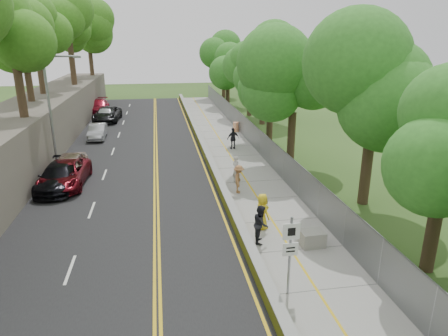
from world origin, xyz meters
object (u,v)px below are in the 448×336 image
signpost (290,248)px  car_2 (65,174)px  person_far (233,138)px  construction_barrel (236,127)px  concrete_block (312,238)px  painter_0 (262,211)px  streetlight (53,105)px

signpost → car_2: signpost is taller
person_far → construction_barrel: bearing=-114.2°
signpost → construction_barrel: 26.81m
signpost → person_far: bearing=85.0°
concrete_block → painter_0: (-1.80, 2.07, 0.55)m
concrete_block → painter_0: painter_0 is taller
streetlight → painter_0: (11.91, -11.68, -3.68)m
concrete_block → car_2: size_ratio=0.19×
concrete_block → car_2: 16.08m
concrete_block → person_far: person_far is taller
construction_barrel → painter_0: (-2.85, -21.24, 0.43)m
concrete_block → car_2: car_2 is taller
streetlight → construction_barrel: streetlight is taller
construction_barrel → car_2: car_2 is taller
signpost → car_2: size_ratio=0.57×
concrete_block → car_2: (-12.61, 9.96, 0.40)m
construction_barrel → car_2: size_ratio=0.17×
signpost → painter_0: size_ratio=1.71×
concrete_block → streetlight: bearing=134.9°
streetlight → painter_0: streetlight is taller
streetlight → painter_0: 17.08m
person_far → car_2: bearing=18.4°
painter_0 → person_far: size_ratio=1.00×
signpost → painter_0: (0.40, 5.34, -1.01)m
car_2 → construction_barrel: bearing=46.0°
car_2 → person_far: person_far is taller
streetlight → car_2: size_ratio=1.46×
streetlight → signpost: size_ratio=2.58×
signpost → construction_barrel: size_ratio=3.30×
painter_0 → person_far: 14.84m
concrete_block → painter_0: 2.80m
signpost → streetlight: bearing=124.1°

